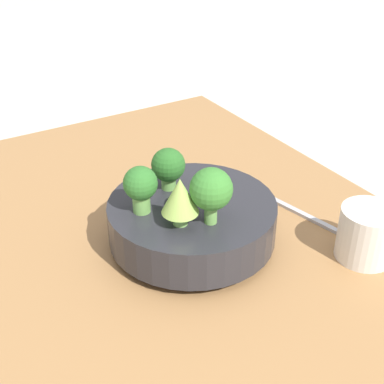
# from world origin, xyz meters

# --- Properties ---
(ground_plane) EXTENTS (6.00, 6.00, 0.00)m
(ground_plane) POSITION_xyz_m (0.00, 0.00, 0.00)
(ground_plane) COLOR beige
(table) EXTENTS (1.14, 0.79, 0.04)m
(table) POSITION_xyz_m (0.00, 0.00, 0.02)
(table) COLOR #9E7042
(table) RESTS_ON ground_plane
(bowl) EXTENTS (0.27, 0.27, 0.08)m
(bowl) POSITION_xyz_m (0.01, -0.02, 0.09)
(bowl) COLOR #28282D
(bowl) RESTS_ON table
(broccoli_floret_back) EXTENTS (0.05, 0.05, 0.08)m
(broccoli_floret_back) POSITION_xyz_m (0.03, 0.05, 0.17)
(broccoli_floret_back) COLOR #6BA34C
(broccoli_floret_back) RESTS_ON bowl
(broccoli_floret_left) EXTENTS (0.06, 0.06, 0.09)m
(broccoli_floret_left) POSITION_xyz_m (-0.05, -0.02, 0.18)
(broccoli_floret_left) COLOR #6BA34C
(broccoli_floret_left) RESTS_ON bowl
(broccoli_floret_right) EXTENTS (0.06, 0.06, 0.07)m
(broccoli_floret_right) POSITION_xyz_m (0.07, -0.02, 0.16)
(broccoli_floret_right) COLOR #6BA34C
(broccoli_floret_right) RESTS_ON bowl
(romanesco_piece_far) EXTENTS (0.06, 0.06, 0.08)m
(romanesco_piece_far) POSITION_xyz_m (-0.03, 0.02, 0.17)
(romanesco_piece_far) COLOR #7AB256
(romanesco_piece_far) RESTS_ON bowl
(cup) EXTENTS (0.09, 0.09, 0.09)m
(cup) POSITION_xyz_m (-0.16, -0.24, 0.09)
(cup) COLOR silver
(cup) RESTS_ON table
(fork) EXTENTS (0.20, 0.05, 0.01)m
(fork) POSITION_xyz_m (-0.01, -0.23, 0.05)
(fork) COLOR #B2B2B7
(fork) RESTS_ON table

